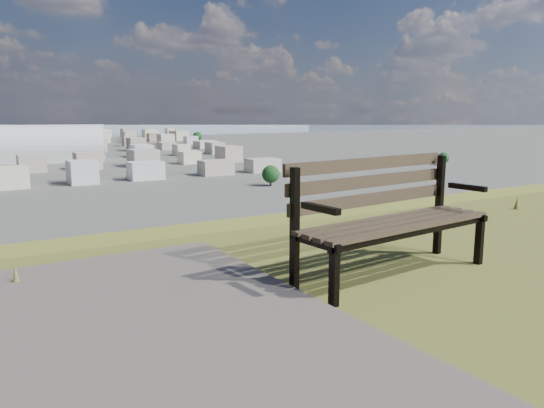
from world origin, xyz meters
TOP-DOWN VIEW (x-y plane):
  - park_bench at (-1.19, 1.91)m, footprint 1.88×0.78m
  - gravel_patch at (-3.47, 1.52)m, footprint 2.73×3.83m
  - arena at (34.03, 298.48)m, footprint 63.94×39.26m

SIDE VIEW (x-z plane):
  - arena at x=34.03m, z-range -6.64..18.49m
  - gravel_patch at x=-3.47m, z-range 25.00..25.07m
  - park_bench at x=-1.19m, z-range 25.06..26.02m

